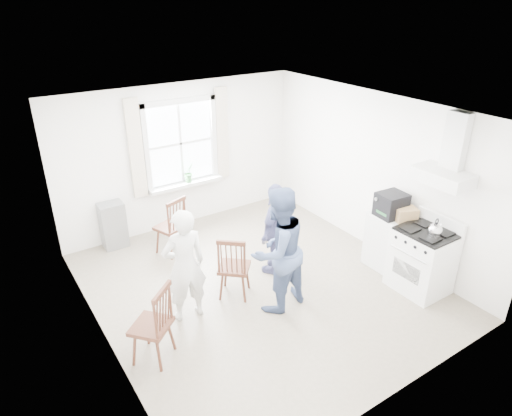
{
  "coord_description": "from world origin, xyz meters",
  "views": [
    {
      "loc": [
        -3.17,
        -4.67,
        3.97
      ],
      "look_at": [
        0.08,
        0.2,
        1.18
      ],
      "focal_mm": 32.0,
      "sensor_mm": 36.0,
      "label": 1
    }
  ],
  "objects_px": {
    "stereo_stack": "(391,205)",
    "windsor_chair_c": "(159,317)",
    "windsor_chair_a": "(174,220)",
    "person_mid": "(278,250)",
    "windsor_chair_b": "(233,262)",
    "low_cabinet": "(387,240)",
    "person_left": "(184,266)",
    "person_right": "(276,229)",
    "gas_stove": "(422,260)"
  },
  "relations": [
    {
      "from": "low_cabinet",
      "to": "person_right",
      "type": "relative_size",
      "value": 0.62
    },
    {
      "from": "person_mid",
      "to": "windsor_chair_c",
      "type": "bearing_deg",
      "value": -5.61
    },
    {
      "from": "windsor_chair_a",
      "to": "person_left",
      "type": "bearing_deg",
      "value": -109.6
    },
    {
      "from": "stereo_stack",
      "to": "person_left",
      "type": "xyz_separation_m",
      "value": [
        -3.13,
        0.61,
        -0.29
      ]
    },
    {
      "from": "stereo_stack",
      "to": "person_left",
      "type": "bearing_deg",
      "value": 168.91
    },
    {
      "from": "person_left",
      "to": "person_mid",
      "type": "bearing_deg",
      "value": 161.13
    },
    {
      "from": "stereo_stack",
      "to": "windsor_chair_c",
      "type": "xyz_separation_m",
      "value": [
        -3.73,
        0.05,
        -0.46
      ]
    },
    {
      "from": "windsor_chair_b",
      "to": "windsor_chair_a",
      "type": "bearing_deg",
      "value": 95.35
    },
    {
      "from": "windsor_chair_b",
      "to": "person_right",
      "type": "xyz_separation_m",
      "value": [
        0.93,
        0.27,
        0.13
      ]
    },
    {
      "from": "gas_stove",
      "to": "stereo_stack",
      "type": "height_order",
      "value": "stereo_stack"
    },
    {
      "from": "windsor_chair_b",
      "to": "person_mid",
      "type": "height_order",
      "value": "person_mid"
    },
    {
      "from": "windsor_chair_c",
      "to": "person_mid",
      "type": "bearing_deg",
      "value": 2.73
    },
    {
      "from": "low_cabinet",
      "to": "person_right",
      "type": "xyz_separation_m",
      "value": [
        -1.53,
        0.86,
        0.28
      ]
    },
    {
      "from": "windsor_chair_b",
      "to": "stereo_stack",
      "type": "bearing_deg",
      "value": -14.05
    },
    {
      "from": "gas_stove",
      "to": "low_cabinet",
      "type": "height_order",
      "value": "gas_stove"
    },
    {
      "from": "windsor_chair_b",
      "to": "low_cabinet",
      "type": "bearing_deg",
      "value": -13.49
    },
    {
      "from": "stereo_stack",
      "to": "windsor_chair_a",
      "type": "distance_m",
      "value": 3.4
    },
    {
      "from": "person_right",
      "to": "gas_stove",
      "type": "bearing_deg",
      "value": 104.41
    },
    {
      "from": "person_left",
      "to": "windsor_chair_a",
      "type": "bearing_deg",
      "value": -105.59
    },
    {
      "from": "low_cabinet",
      "to": "person_left",
      "type": "bearing_deg",
      "value": 169.31
    },
    {
      "from": "windsor_chair_c",
      "to": "person_right",
      "type": "bearing_deg",
      "value": 20.16
    },
    {
      "from": "stereo_stack",
      "to": "person_right",
      "type": "xyz_separation_m",
      "value": [
        -1.49,
        0.88,
        -0.35
      ]
    },
    {
      "from": "gas_stove",
      "to": "person_right",
      "type": "relative_size",
      "value": 0.77
    },
    {
      "from": "windsor_chair_b",
      "to": "person_mid",
      "type": "distance_m",
      "value": 0.69
    },
    {
      "from": "low_cabinet",
      "to": "person_mid",
      "type": "height_order",
      "value": "person_mid"
    },
    {
      "from": "windsor_chair_a",
      "to": "windsor_chair_b",
      "type": "height_order",
      "value": "windsor_chair_a"
    },
    {
      "from": "low_cabinet",
      "to": "windsor_chair_c",
      "type": "distance_m",
      "value": 3.78
    },
    {
      "from": "windsor_chair_b",
      "to": "person_left",
      "type": "height_order",
      "value": "person_left"
    },
    {
      "from": "windsor_chair_c",
      "to": "person_right",
      "type": "height_order",
      "value": "person_right"
    },
    {
      "from": "windsor_chair_b",
      "to": "person_mid",
      "type": "relative_size",
      "value": 0.56
    },
    {
      "from": "stereo_stack",
      "to": "person_right",
      "type": "bearing_deg",
      "value": 149.45
    },
    {
      "from": "windsor_chair_b",
      "to": "person_right",
      "type": "bearing_deg",
      "value": 16.31
    },
    {
      "from": "windsor_chair_b",
      "to": "windsor_chair_c",
      "type": "bearing_deg",
      "value": -157.22
    },
    {
      "from": "person_mid",
      "to": "windsor_chair_b",
      "type": "bearing_deg",
      "value": -56.41
    },
    {
      "from": "person_left",
      "to": "person_right",
      "type": "distance_m",
      "value": 1.66
    },
    {
      "from": "person_left",
      "to": "person_right",
      "type": "xyz_separation_m",
      "value": [
        1.64,
        0.26,
        -0.06
      ]
    },
    {
      "from": "gas_stove",
      "to": "windsor_chair_b",
      "type": "height_order",
      "value": "gas_stove"
    },
    {
      "from": "windsor_chair_c",
      "to": "person_left",
      "type": "height_order",
      "value": "person_left"
    },
    {
      "from": "person_left",
      "to": "person_right",
      "type": "height_order",
      "value": "person_left"
    },
    {
      "from": "windsor_chair_c",
      "to": "person_left",
      "type": "bearing_deg",
      "value": 42.75
    },
    {
      "from": "person_right",
      "to": "stereo_stack",
      "type": "bearing_deg",
      "value": 120.78
    },
    {
      "from": "windsor_chair_a",
      "to": "windsor_chair_c",
      "type": "relative_size",
      "value": 0.99
    },
    {
      "from": "stereo_stack",
      "to": "windsor_chair_a",
      "type": "bearing_deg",
      "value": 139.57
    },
    {
      "from": "windsor_chair_a",
      "to": "person_mid",
      "type": "distance_m",
      "value": 2.14
    },
    {
      "from": "low_cabinet",
      "to": "stereo_stack",
      "type": "xyz_separation_m",
      "value": [
        -0.04,
        -0.01,
        0.63
      ]
    },
    {
      "from": "low_cabinet",
      "to": "stereo_stack",
      "type": "bearing_deg",
      "value": -162.45
    },
    {
      "from": "windsor_chair_c",
      "to": "person_mid",
      "type": "relative_size",
      "value": 0.58
    },
    {
      "from": "windsor_chair_a",
      "to": "windsor_chair_b",
      "type": "xyz_separation_m",
      "value": [
        0.15,
        -1.58,
        -0.02
      ]
    },
    {
      "from": "stereo_stack",
      "to": "windsor_chair_b",
      "type": "distance_m",
      "value": 2.54
    },
    {
      "from": "stereo_stack",
      "to": "low_cabinet",
      "type": "bearing_deg",
      "value": 17.55
    }
  ]
}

